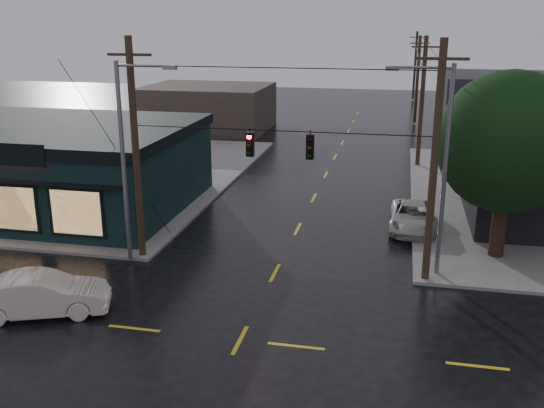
% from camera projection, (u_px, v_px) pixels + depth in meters
% --- Properties ---
extents(ground_plane, '(160.00, 160.00, 0.00)m').
position_uv_depth(ground_plane, '(240.00, 340.00, 21.31)').
color(ground_plane, black).
extents(sidewalk_nw, '(28.00, 28.00, 0.15)m').
position_uv_depth(sidewalk_nw, '(45.00, 173.00, 43.97)').
color(sidewalk_nw, slate).
rests_on(sidewalk_nw, ground).
extents(pizza_shop, '(16.30, 12.34, 4.90)m').
position_uv_depth(pizza_shop, '(50.00, 165.00, 35.65)').
color(pizza_shop, black).
rests_on(pizza_shop, ground).
extents(corner_tree, '(6.41, 6.41, 8.62)m').
position_uv_depth(corner_tree, '(508.00, 143.00, 26.98)').
color(corner_tree, black).
rests_on(corner_tree, ground).
extents(utility_pole_nw, '(2.00, 0.32, 10.15)m').
position_uv_depth(utility_pole_nw, '(143.00, 257.00, 28.68)').
color(utility_pole_nw, '#332516').
rests_on(utility_pole_nw, ground).
extents(utility_pole_ne, '(2.00, 0.32, 10.15)m').
position_uv_depth(utility_pole_ne, '(425.00, 281.00, 26.08)').
color(utility_pole_ne, '#332516').
rests_on(utility_pole_ne, ground).
extents(utility_pole_far_a, '(2.00, 0.32, 9.65)m').
position_uv_depth(utility_pole_far_a, '(417.00, 166.00, 46.18)').
color(utility_pole_far_a, '#332516').
rests_on(utility_pole_far_a, ground).
extents(utility_pole_far_b, '(2.00, 0.32, 9.15)m').
position_uv_depth(utility_pole_far_b, '(414.00, 124.00, 64.87)').
color(utility_pole_far_b, '#332516').
rests_on(utility_pole_far_b, ground).
extents(utility_pole_far_c, '(2.00, 0.32, 9.15)m').
position_uv_depth(utility_pole_far_c, '(413.00, 100.00, 83.56)').
color(utility_pole_far_c, '#332516').
rests_on(utility_pole_far_c, ground).
extents(span_signal_assembly, '(13.00, 0.48, 1.23)m').
position_uv_depth(span_signal_assembly, '(280.00, 145.00, 25.69)').
color(span_signal_assembly, black).
rests_on(span_signal_assembly, ground).
extents(streetlight_nw, '(5.40, 0.30, 9.15)m').
position_uv_depth(streetlight_nw, '(131.00, 262.00, 28.09)').
color(streetlight_nw, slate).
rests_on(streetlight_nw, ground).
extents(streetlight_ne, '(5.40, 0.30, 9.15)m').
position_uv_depth(streetlight_ne, '(436.00, 276.00, 26.64)').
color(streetlight_ne, slate).
rests_on(streetlight_ne, ground).
extents(bg_building_west, '(12.00, 10.00, 4.40)m').
position_uv_depth(bg_building_west, '(208.00, 108.00, 60.84)').
color(bg_building_west, '#3E332D').
rests_on(bg_building_west, ground).
extents(bg_building_east, '(14.00, 12.00, 5.60)m').
position_uv_depth(bg_building_east, '(516.00, 104.00, 59.34)').
color(bg_building_east, black).
rests_on(bg_building_east, ground).
extents(sedan_cream, '(5.27, 3.44, 1.64)m').
position_uv_depth(sedan_cream, '(41.00, 295.00, 22.93)').
color(sedan_cream, silver).
rests_on(sedan_cream, ground).
extents(suv_silver, '(2.39, 5.09, 1.41)m').
position_uv_depth(suv_silver, '(413.00, 217.00, 32.28)').
color(suv_silver, '#BBB5AD').
rests_on(suv_silver, ground).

